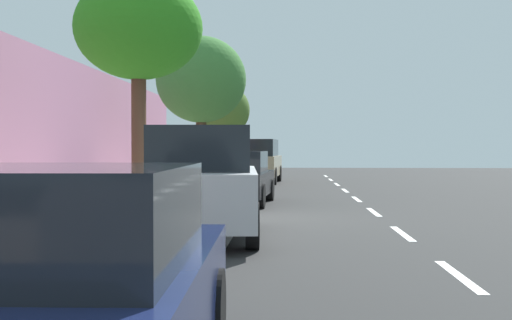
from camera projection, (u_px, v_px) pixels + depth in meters
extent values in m
plane|color=#2C2C2C|center=(251.00, 218.00, 15.44)|extent=(75.92, 75.92, 0.00)
cube|color=#A49488|center=(79.00, 214.00, 15.63)|extent=(4.46, 47.45, 0.15)
cube|color=gray|center=(178.00, 215.00, 15.52)|extent=(0.16, 47.45, 0.15)
cube|color=white|center=(326.00, 176.00, 37.90)|extent=(0.14, 2.20, 0.01)
cube|color=white|center=(331.00, 180.00, 33.71)|extent=(0.14, 2.20, 0.01)
cube|color=white|center=(337.00, 184.00, 29.51)|extent=(0.14, 2.20, 0.01)
cube|color=white|center=(345.00, 190.00, 25.32)|extent=(0.14, 2.20, 0.01)
cube|color=white|center=(357.00, 199.00, 21.12)|extent=(0.14, 2.20, 0.01)
cube|color=white|center=(374.00, 212.00, 16.93)|extent=(0.14, 2.20, 0.01)
cube|color=white|center=(402.00, 233.00, 12.73)|extent=(0.14, 2.20, 0.01)
cube|color=white|center=(459.00, 276.00, 8.54)|extent=(0.14, 2.20, 0.01)
cube|color=white|center=(241.00, 218.00, 15.45)|extent=(0.12, 47.45, 0.01)
cube|color=tan|center=(257.00, 166.00, 30.74)|extent=(2.19, 4.81, 0.90)
cube|color=black|center=(257.00, 148.00, 30.73)|extent=(1.86, 3.20, 0.76)
cylinder|color=black|center=(234.00, 176.00, 29.39)|extent=(0.27, 0.77, 0.76)
cylinder|color=black|center=(274.00, 176.00, 29.21)|extent=(0.27, 0.77, 0.76)
cylinder|color=black|center=(243.00, 173.00, 32.29)|extent=(0.27, 0.77, 0.76)
cylinder|color=black|center=(279.00, 173.00, 32.10)|extent=(0.27, 0.77, 0.76)
cube|color=black|center=(237.00, 183.00, 19.32)|extent=(2.05, 4.51, 0.64)
cube|color=black|center=(237.00, 162.00, 19.31)|extent=(1.68, 2.20, 0.60)
cylinder|color=black|center=(201.00, 196.00, 18.07)|extent=(0.26, 0.67, 0.66)
cylinder|color=black|center=(260.00, 196.00, 17.88)|extent=(0.26, 0.67, 0.66)
cylinder|color=black|center=(218.00, 189.00, 20.78)|extent=(0.26, 0.67, 0.66)
cylinder|color=black|center=(270.00, 190.00, 20.59)|extent=(0.26, 0.67, 0.66)
cube|color=#B7BABF|center=(203.00, 194.00, 12.18)|extent=(2.19, 4.81, 0.90)
cube|color=black|center=(203.00, 149.00, 12.16)|extent=(1.86, 3.20, 0.76)
cylinder|color=black|center=(142.00, 226.00, 10.71)|extent=(0.27, 0.77, 0.76)
cylinder|color=black|center=(252.00, 226.00, 10.74)|extent=(0.27, 0.77, 0.76)
cylinder|color=black|center=(164.00, 209.00, 13.63)|extent=(0.27, 0.77, 0.76)
cylinder|color=black|center=(251.00, 209.00, 13.65)|extent=(0.27, 0.77, 0.76)
cube|color=navy|center=(56.00, 319.00, 4.07)|extent=(1.87, 4.44, 0.64)
cube|color=black|center=(56.00, 216.00, 4.06)|extent=(1.60, 2.14, 0.60)
cylinder|color=black|center=(11.00, 308.00, 5.46)|extent=(0.24, 0.67, 0.66)
cylinder|color=black|center=(210.00, 309.00, 5.42)|extent=(0.24, 0.67, 0.66)
torus|color=black|center=(244.00, 183.00, 23.85)|extent=(0.70, 0.13, 0.70)
torus|color=black|center=(215.00, 183.00, 24.03)|extent=(0.70, 0.13, 0.70)
cylinder|color=#A51414|center=(233.00, 181.00, 23.92)|extent=(0.65, 0.12, 0.52)
cylinder|color=#A51414|center=(223.00, 181.00, 23.98)|extent=(0.14, 0.05, 0.48)
cylinder|color=#A51414|center=(232.00, 174.00, 23.92)|extent=(0.73, 0.13, 0.05)
cylinder|color=#A51414|center=(220.00, 185.00, 24.00)|extent=(0.35, 0.08, 0.19)
cylinder|color=#A51414|center=(218.00, 179.00, 24.01)|extent=(0.27, 0.07, 0.34)
cylinder|color=#A51414|center=(243.00, 179.00, 23.86)|extent=(0.12, 0.05, 0.34)
cube|color=black|center=(222.00, 173.00, 23.98)|extent=(0.25, 0.13, 0.05)
cylinder|color=black|center=(242.00, 172.00, 23.86)|extent=(0.08, 0.46, 0.03)
cylinder|color=#C6B284|center=(225.00, 180.00, 24.30)|extent=(0.15, 0.15, 0.87)
cylinder|color=#C6B284|center=(225.00, 180.00, 24.50)|extent=(0.15, 0.15, 0.87)
cube|color=white|center=(225.00, 160.00, 24.39)|extent=(0.26, 0.40, 0.61)
cylinder|color=white|center=(225.00, 161.00, 24.13)|extent=(0.10, 0.10, 0.58)
cylinder|color=white|center=(225.00, 161.00, 24.65)|extent=(0.10, 0.10, 0.58)
sphere|color=tan|center=(225.00, 148.00, 24.38)|extent=(0.24, 0.24, 0.24)
sphere|color=navy|center=(225.00, 147.00, 24.38)|extent=(0.27, 0.27, 0.27)
cube|color=black|center=(220.00, 159.00, 24.38)|extent=(0.21, 0.31, 0.44)
cylinder|color=#493C2A|center=(222.00, 150.00, 35.83)|extent=(0.45, 0.45, 2.64)
ellipsoid|color=#436427|center=(222.00, 110.00, 35.78)|extent=(2.92, 2.92, 2.84)
cylinder|color=#493423|center=(201.00, 144.00, 26.99)|extent=(0.42, 0.42, 3.20)
ellipsoid|color=#3B7633|center=(201.00, 79.00, 26.94)|extent=(3.61, 3.61, 3.46)
cylinder|color=#523526|center=(139.00, 137.00, 15.65)|extent=(0.35, 0.35, 3.43)
ellipsoid|color=#2E851D|center=(138.00, 28.00, 15.60)|extent=(2.97, 2.97, 2.40)
cylinder|color=red|center=(67.00, 232.00, 9.02)|extent=(0.22, 0.22, 0.70)
sphere|color=red|center=(67.00, 203.00, 9.02)|extent=(0.20, 0.20, 0.20)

